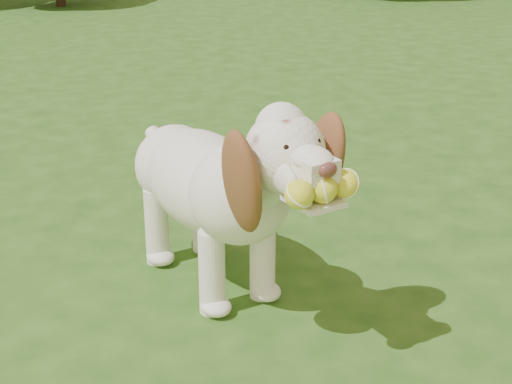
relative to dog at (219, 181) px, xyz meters
name	(u,v)px	position (x,y,z in m)	size (l,w,h in m)	color
ground	(160,349)	(-0.34, -0.35, -0.47)	(80.00, 80.00, 0.00)	#214814
dog	(219,181)	(0.00, 0.00, 0.00)	(0.62, 1.35, 0.88)	white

